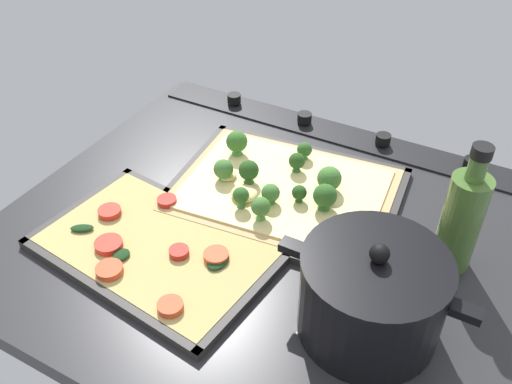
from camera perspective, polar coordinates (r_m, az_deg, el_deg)
ground_plane at (r=87.56cm, az=1.23°, el=-4.65°), size 80.29×68.53×3.00cm
stove_control_panel at (r=108.97cm, az=8.81°, el=5.98°), size 77.08×7.00×2.60cm
baking_tray_front at (r=92.79cm, az=2.88°, el=-0.24°), size 39.57×31.93×1.30cm
broccoli_pizza at (r=91.84cm, az=2.63°, el=0.52°), size 36.95×29.31×5.88cm
baking_tray_back at (r=84.20cm, az=-10.12°, el=-5.80°), size 37.13×26.34×1.30cm
veggie_pizza_back at (r=83.60cm, az=-10.29°, el=-5.54°), size 34.47×23.68×1.90cm
cooking_pot at (r=70.70cm, az=11.74°, el=-10.32°), size 24.93×18.08×14.45cm
oil_bottle at (r=80.95cm, az=20.29°, el=-2.64°), size 5.51×5.51×20.19cm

